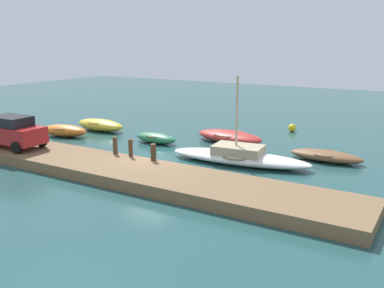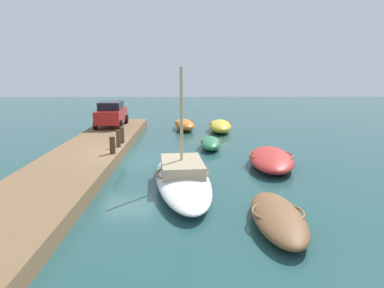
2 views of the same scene
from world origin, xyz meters
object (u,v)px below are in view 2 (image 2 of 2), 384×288
motorboat_red (271,159)px  mooring_post_west (122,135)px  parked_car (111,114)px  mooring_post_mid_west (118,139)px  sailboat_white (182,175)px  rowboat_yellow (220,126)px  rowboat_orange (184,125)px  rowboat_brown (278,217)px  mooring_post_mid_east (112,145)px  dinghy_green (211,143)px

motorboat_red → mooring_post_west: size_ratio=5.40×
parked_car → mooring_post_west: bearing=15.7°
mooring_post_mid_west → sailboat_white: bearing=36.9°
rowboat_yellow → mooring_post_west: bearing=-39.7°
sailboat_white → rowboat_orange: 12.92m
motorboat_red → parked_car: (-8.75, -9.35, 1.07)m
sailboat_white → rowboat_orange: (-12.92, -0.05, 0.00)m
rowboat_orange → mooring_post_west: mooring_post_west is taller
parked_car → mooring_post_mid_west: bearing=13.2°
sailboat_white → parked_car: bearing=-161.5°
sailboat_white → motorboat_red: sailboat_white is taller
rowboat_brown → rowboat_orange: rowboat_orange is taller
sailboat_white → rowboat_brown: sailboat_white is taller
motorboat_red → parked_car: size_ratio=1.23×
rowboat_orange → mooring_post_mid_east: size_ratio=4.31×
rowboat_yellow → rowboat_orange: bearing=-104.1°
rowboat_yellow → mooring_post_mid_east: mooring_post_mid_east is taller
motorboat_red → mooring_post_mid_east: 7.56m
rowboat_yellow → mooring_post_mid_east: (9.06, -5.97, 0.54)m
sailboat_white → mooring_post_mid_west: size_ratio=8.61×
motorboat_red → mooring_post_mid_west: mooring_post_mid_west is taller
motorboat_red → mooring_post_mid_east: (-0.46, -7.52, 0.58)m
mooring_post_west → parked_car: size_ratio=0.23×
mooring_post_west → motorboat_red: bearing=68.9°
rowboat_yellow → mooring_post_mid_west: bearing=-35.7°
parked_car → sailboat_white: bearing=23.0°
mooring_post_mid_east → dinghy_green: bearing=124.6°
mooring_post_west → parked_car: parked_car is taller
mooring_post_west → rowboat_brown: bearing=33.8°
mooring_post_mid_west → parked_car: (-6.87, -1.82, 0.45)m
rowboat_yellow → mooring_post_west: (6.62, -5.97, 0.57)m
mooring_post_mid_west → mooring_post_mid_east: mooring_post_mid_west is taller
motorboat_red → parked_car: 12.84m
mooring_post_mid_west → rowboat_yellow: bearing=142.0°
rowboat_yellow → parked_car: 7.90m
sailboat_white → rowboat_orange: bearing=174.1°
rowboat_brown → mooring_post_mid_east: mooring_post_mid_east is taller
motorboat_red → sailboat_white: bearing=-50.5°
rowboat_brown → mooring_post_mid_west: mooring_post_mid_west is taller
rowboat_orange → mooring_post_mid_west: 9.08m
mooring_post_west → mooring_post_mid_west: bearing=0.0°
mooring_post_west → sailboat_white: bearing=31.5°
rowboat_orange → mooring_post_west: (7.40, -3.33, 0.59)m
sailboat_white → dinghy_green: bearing=160.6°
rowboat_yellow → motorboat_red: bearing=11.6°
rowboat_orange → mooring_post_mid_east: (9.84, -3.33, 0.56)m
rowboat_orange → mooring_post_mid_east: 10.41m
mooring_post_mid_east → parked_car: parked_car is taller
sailboat_white → mooring_post_mid_east: bearing=-138.4°
rowboat_brown → motorboat_red: bearing=170.0°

